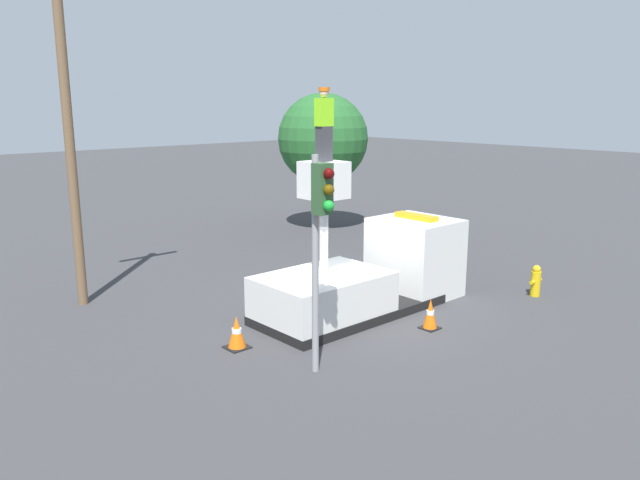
% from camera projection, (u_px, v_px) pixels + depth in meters
% --- Properties ---
extents(ground_plane, '(120.00, 120.00, 0.00)m').
position_uv_depth(ground_plane, '(350.00, 313.00, 16.58)').
color(ground_plane, '#38383A').
extents(bucket_truck, '(6.22, 2.29, 4.10)m').
position_uv_depth(bucket_truck, '(369.00, 276.00, 16.84)').
color(bucket_truck, black).
rests_on(bucket_truck, ground).
extents(worker, '(0.40, 0.26, 1.75)m').
position_uv_depth(worker, '(324.00, 125.00, 14.87)').
color(worker, '#38383D').
rests_on(worker, bucket_truck).
extents(traffic_light_pole, '(0.34, 0.57, 4.51)m').
position_uv_depth(traffic_light_pole, '(320.00, 222.00, 12.26)').
color(traffic_light_pole, gray).
rests_on(traffic_light_pole, ground).
extents(fire_hydrant, '(0.52, 0.28, 0.92)m').
position_uv_depth(fire_hydrant, '(536.00, 281.00, 17.99)').
color(fire_hydrant, gold).
rests_on(fire_hydrant, ground).
extents(traffic_cone_rear, '(0.51, 0.51, 0.76)m').
position_uv_depth(traffic_cone_rear, '(237.00, 333.00, 14.20)').
color(traffic_cone_rear, black).
rests_on(traffic_cone_rear, ground).
extents(traffic_cone_curbside, '(0.43, 0.43, 0.76)m').
position_uv_depth(traffic_cone_curbside, '(430.00, 315.00, 15.41)').
color(traffic_cone_curbside, black).
rests_on(traffic_cone_curbside, ground).
extents(tree_left_bg, '(3.85, 3.85, 5.87)m').
position_uv_depth(tree_left_bg, '(323.00, 139.00, 26.54)').
color(tree_left_bg, brown).
rests_on(tree_left_bg, ground).
extents(utility_pole, '(2.20, 0.26, 8.96)m').
position_uv_depth(utility_pole, '(68.00, 129.00, 16.33)').
color(utility_pole, brown).
rests_on(utility_pole, ground).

